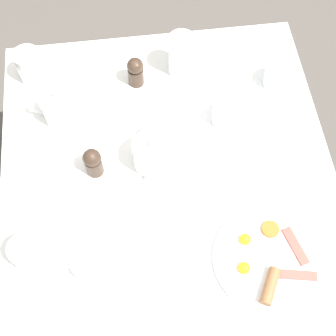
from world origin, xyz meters
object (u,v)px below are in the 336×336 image
object	(u,v)px
creamer_jug	(85,267)
fork_by_plate	(41,322)
teapot_far	(60,107)
pepper_grinder	(93,162)
water_glass_tall	(29,254)
napkin_folded	(156,245)
water_glass_short	(30,66)
breakfast_plate	(268,259)
wine_glass_spare	(181,55)
knife_by_plate	(281,144)
teacup_with_saucer_left	(225,115)
teapot_near	(152,153)
teacup_with_saucer_right	(277,78)
salt_grinder	(136,71)

from	to	relation	value
creamer_jug	fork_by_plate	world-z (taller)	creamer_jug
teapot_far	pepper_grinder	world-z (taller)	teapot_far
water_glass_tall	napkin_folded	bearing A→B (deg)	-179.81
creamer_jug	fork_by_plate	distance (m)	0.17
pepper_grinder	water_glass_short	bearing A→B (deg)	-63.87
teapot_far	breakfast_plate	bearing A→B (deg)	-33.72
napkin_folded	creamer_jug	bearing A→B (deg)	13.07
wine_glass_spare	fork_by_plate	world-z (taller)	wine_glass_spare
teapot_far	napkin_folded	xyz separation A→B (m)	(-0.23, 0.44, -0.05)
knife_by_plate	pepper_grinder	bearing A→B (deg)	1.94
water_glass_tall	pepper_grinder	bearing A→B (deg)	-125.47
teacup_with_saucer_left	knife_by_plate	size ratio (longest dim) A/B	0.73
teapot_near	teacup_with_saucer_right	world-z (taller)	teapot_near
teacup_with_saucer_left	pepper_grinder	xyz separation A→B (m)	(0.39, 0.12, 0.02)
wine_glass_spare	creamer_jug	xyz separation A→B (m)	(0.33, 0.61, -0.04)
teacup_with_saucer_left	fork_by_plate	distance (m)	0.76
teacup_with_saucer_left	creamer_jug	size ratio (longest dim) A/B	1.48
breakfast_plate	water_glass_short	world-z (taller)	water_glass_short
teacup_with_saucer_left	water_glass_short	bearing A→B (deg)	-22.39
teapot_near	water_glass_short	bearing A→B (deg)	-133.49
water_glass_tall	knife_by_plate	xyz separation A→B (m)	(-0.72, -0.26, -0.05)
teapot_near	teacup_with_saucer_left	size ratio (longest dim) A/B	1.45
teapot_far	water_glass_tall	distance (m)	0.45
water_glass_short	creamer_jug	xyz separation A→B (m)	(-0.14, 0.64, -0.02)
creamer_jug	knife_by_plate	xyz separation A→B (m)	(-0.58, -0.30, -0.03)
teapot_far	salt_grinder	distance (m)	0.25
pepper_grinder	napkin_folded	world-z (taller)	pepper_grinder
teapot_near	creamer_jug	size ratio (longest dim) A/B	2.14
teacup_with_saucer_left	teacup_with_saucer_right	bearing A→B (deg)	-147.96
water_glass_tall	knife_by_plate	size ratio (longest dim) A/B	0.60
breakfast_plate	teacup_with_saucer_right	xyz separation A→B (m)	(-0.15, -0.55, 0.02)
pepper_grinder	knife_by_plate	bearing A→B (deg)	-178.06
wine_glass_spare	pepper_grinder	xyz separation A→B (m)	(0.29, 0.33, -0.02)
breakfast_plate	teacup_with_saucer_right	bearing A→B (deg)	-104.95
water_glass_tall	water_glass_short	xyz separation A→B (m)	(0.00, -0.60, 0.00)
teacup_with_saucer_left	water_glass_tall	distance (m)	0.67
teapot_far	napkin_folded	world-z (taller)	teapot_far
water_glass_tall	wine_glass_spare	world-z (taller)	wine_glass_spare
teapot_near	napkin_folded	xyz separation A→B (m)	(0.02, 0.25, -0.05)
wine_glass_spare	knife_by_plate	distance (m)	0.41
water_glass_short	fork_by_plate	xyz separation A→B (m)	(-0.02, 0.75, -0.05)
teapot_near	creamer_jug	distance (m)	0.36
water_glass_tall	creamer_jug	world-z (taller)	water_glass_tall
salt_grinder	fork_by_plate	distance (m)	0.76
teacup_with_saucer_left	pepper_grinder	bearing A→B (deg)	17.06
teapot_near	teacup_with_saucer_right	distance (m)	0.47
teacup_with_saucer_left	salt_grinder	distance (m)	0.31
fork_by_plate	water_glass_tall	bearing A→B (deg)	-83.57
water_glass_short	salt_grinder	distance (m)	0.32
teacup_with_saucer_left	teapot_near	bearing A→B (deg)	25.88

